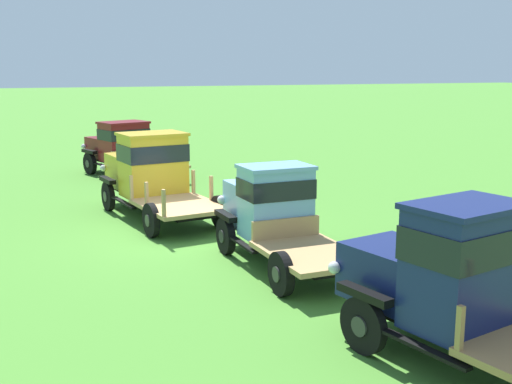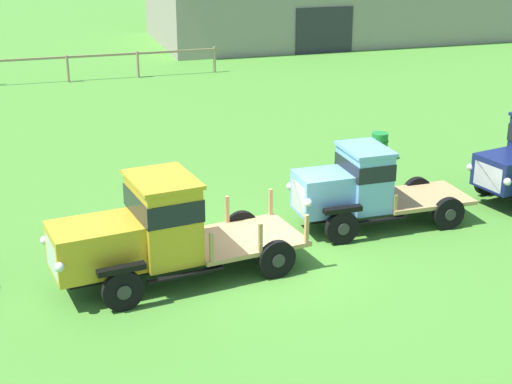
{
  "view_description": "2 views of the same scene",
  "coord_description": "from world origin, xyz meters",
  "px_view_note": "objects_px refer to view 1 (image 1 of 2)",
  "views": [
    {
      "loc": [
        14.98,
        -4.09,
        4.12
      ],
      "look_at": [
        0.18,
        1.82,
        1.0
      ],
      "focal_mm": 45.0,
      "sensor_mm": 36.0,
      "label": 1
    },
    {
      "loc": [
        -5.02,
        -15.4,
        7.73
      ],
      "look_at": [
        0.18,
        1.82,
        1.0
      ],
      "focal_mm": 55.0,
      "sensor_mm": 36.0,
      "label": 2
    }
  ],
  "objects_px": {
    "vintage_truck_midrow_center": "(274,211)",
    "vintage_truck_far_side": "(455,280)",
    "vintage_truck_second_in_line": "(150,172)",
    "vintage_truck_foreground_near": "(123,147)"
  },
  "relations": [
    {
      "from": "vintage_truck_midrow_center",
      "to": "vintage_truck_far_side",
      "type": "relative_size",
      "value": 0.93
    },
    {
      "from": "vintage_truck_second_in_line",
      "to": "vintage_truck_far_side",
      "type": "height_order",
      "value": "vintage_truck_second_in_line"
    },
    {
      "from": "vintage_truck_foreground_near",
      "to": "vintage_truck_far_side",
      "type": "distance_m",
      "value": 17.76
    },
    {
      "from": "vintage_truck_foreground_near",
      "to": "vintage_truck_second_in_line",
      "type": "xyz_separation_m",
      "value": [
        6.9,
        -0.48,
        0.13
      ]
    },
    {
      "from": "vintage_truck_foreground_near",
      "to": "vintage_truck_far_side",
      "type": "bearing_deg",
      "value": 4.6
    },
    {
      "from": "vintage_truck_midrow_center",
      "to": "vintage_truck_far_side",
      "type": "height_order",
      "value": "vintage_truck_far_side"
    },
    {
      "from": "vintage_truck_second_in_line",
      "to": "vintage_truck_far_side",
      "type": "bearing_deg",
      "value": 10.01
    },
    {
      "from": "vintage_truck_second_in_line",
      "to": "vintage_truck_midrow_center",
      "type": "height_order",
      "value": "vintage_truck_second_in_line"
    },
    {
      "from": "vintage_truck_second_in_line",
      "to": "vintage_truck_far_side",
      "type": "xyz_separation_m",
      "value": [
        10.81,
        1.91,
        -0.01
      ]
    },
    {
      "from": "vintage_truck_foreground_near",
      "to": "vintage_truck_midrow_center",
      "type": "distance_m",
      "value": 12.36
    }
  ]
}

